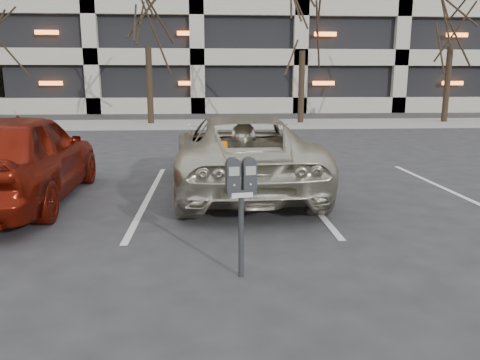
{
  "coord_description": "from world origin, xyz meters",
  "views": [
    {
      "loc": [
        -0.3,
        -5.96,
        2.03
      ],
      "look_at": [
        -0.0,
        -1.42,
        1.07
      ],
      "focal_mm": 35.0,
      "sensor_mm": 36.0,
      "label": 1
    }
  ],
  "objects_px": {
    "parking_meter": "(241,188)",
    "suv_silver": "(241,152)",
    "tree_c": "(304,3)",
    "car_red": "(17,157)"
  },
  "relations": [
    {
      "from": "car_red",
      "to": "suv_silver",
      "type": "bearing_deg",
      "value": -170.41
    },
    {
      "from": "car_red",
      "to": "tree_c",
      "type": "bearing_deg",
      "value": -120.14
    },
    {
      "from": "tree_c",
      "to": "suv_silver",
      "type": "height_order",
      "value": "tree_c"
    },
    {
      "from": "suv_silver",
      "to": "tree_c",
      "type": "bearing_deg",
      "value": -107.98
    },
    {
      "from": "parking_meter",
      "to": "car_red",
      "type": "bearing_deg",
      "value": 127.38
    },
    {
      "from": "tree_c",
      "to": "car_red",
      "type": "height_order",
      "value": "tree_c"
    },
    {
      "from": "parking_meter",
      "to": "suv_silver",
      "type": "distance_m",
      "value": 4.07
    },
    {
      "from": "tree_c",
      "to": "car_red",
      "type": "xyz_separation_m",
      "value": [
        -7.51,
        -14.05,
        -4.66
      ]
    },
    {
      "from": "tree_c",
      "to": "parking_meter",
      "type": "xyz_separation_m",
      "value": [
        -3.99,
        -17.33,
        -4.48
      ]
    },
    {
      "from": "suv_silver",
      "to": "car_red",
      "type": "height_order",
      "value": "car_red"
    }
  ]
}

